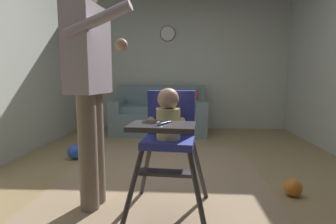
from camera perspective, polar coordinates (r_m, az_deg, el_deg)
ground at (r=2.61m, az=2.09°, el=-16.28°), size 5.65×7.15×0.10m
wall_far at (r=5.20m, az=2.87°, el=10.47°), size 4.85×0.06×2.54m
area_rug at (r=2.66m, az=-1.51°, el=-14.52°), size 2.03×2.49×0.01m
couch at (r=4.74m, az=-1.74°, el=-0.60°), size 1.67×0.86×0.86m
high_chair at (r=1.88m, az=0.17°, el=-3.57°), size 0.65×0.76×0.94m
adult_standing at (r=2.04m, az=-16.70°, el=6.09°), size 0.51×0.54×1.70m
toy_ball at (r=3.46m, az=-19.67°, el=-8.19°), size 0.18×0.18×0.18m
toy_ball_second at (r=2.54m, az=25.67°, el=-14.64°), size 0.15×0.15×0.15m
wall_clock at (r=5.23m, az=-0.07°, el=16.76°), size 0.29×0.04×0.29m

